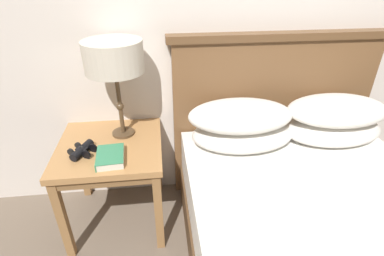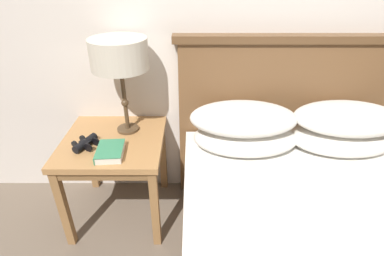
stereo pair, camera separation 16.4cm
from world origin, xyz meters
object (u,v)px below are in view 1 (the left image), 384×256
(bed, at_px, (323,242))
(binoculars_pair, at_px, (82,150))
(table_lamp, at_px, (114,59))
(book_on_nightstand, at_px, (110,157))
(nightstand, at_px, (111,155))

(bed, xyz_separation_m, binoculars_pair, (-1.16, 0.50, 0.28))
(table_lamp, height_order, binoculars_pair, table_lamp)
(bed, bearing_deg, binoculars_pair, 156.74)
(book_on_nightstand, bearing_deg, bed, -22.66)
(nightstand, bearing_deg, binoculars_pair, -147.91)
(book_on_nightstand, relative_size, binoculars_pair, 1.21)
(nightstand, bearing_deg, bed, -29.35)
(binoculars_pair, bearing_deg, book_on_nightstand, -27.05)
(nightstand, height_order, table_lamp, table_lamp)
(table_lamp, relative_size, book_on_nightstand, 2.79)
(nightstand, bearing_deg, book_on_nightstand, -81.54)
(nightstand, distance_m, table_lamp, 0.55)
(nightstand, xyz_separation_m, table_lamp, (0.07, 0.10, 0.53))
(bed, bearing_deg, nightstand, 150.65)
(nightstand, xyz_separation_m, binoculars_pair, (-0.13, -0.08, 0.10))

